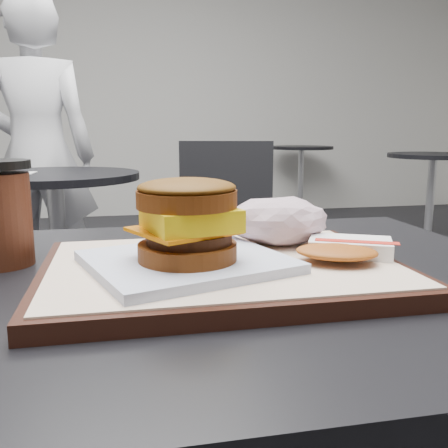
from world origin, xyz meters
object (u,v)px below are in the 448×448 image
(breakfast_sandwich, at_px, (187,230))
(crumpled_wrapper, at_px, (277,220))
(hash_brown, at_px, (344,249))
(neighbor_table, at_px, (57,220))
(patron, at_px, (37,156))
(neighbor_chair, at_px, (198,228))
(customer_table, at_px, (199,426))
(serving_tray, at_px, (222,270))

(breakfast_sandwich, relative_size, crumpled_wrapper, 1.80)
(hash_brown, xyz_separation_m, crumpled_wrapper, (-0.05, 0.09, 0.02))
(neighbor_table, distance_m, patron, 0.58)
(hash_brown, height_order, neighbor_chair, neighbor_chair)
(neighbor_chair, bearing_deg, patron, 140.48)
(hash_brown, height_order, patron, patron)
(crumpled_wrapper, distance_m, patron, 2.19)
(breakfast_sandwich, bearing_deg, hash_brown, 1.56)
(breakfast_sandwich, relative_size, neighbor_table, 0.31)
(hash_brown, bearing_deg, customer_table, 167.69)
(hash_brown, distance_m, neighbor_chair, 1.62)
(customer_table, xyz_separation_m, crumpled_wrapper, (0.11, 0.05, 0.23))
(neighbor_chair, bearing_deg, serving_tray, -97.81)
(hash_brown, distance_m, patron, 2.29)
(customer_table, height_order, neighbor_chair, neighbor_chair)
(breakfast_sandwich, xyz_separation_m, patron, (-0.47, 2.20, -0.04))
(customer_table, xyz_separation_m, serving_tray, (0.02, -0.02, 0.20))
(serving_tray, relative_size, neighbor_table, 0.51)
(serving_tray, xyz_separation_m, breakfast_sandwich, (-0.04, -0.02, 0.05))
(breakfast_sandwich, bearing_deg, crumpled_wrapper, 36.20)
(crumpled_wrapper, bearing_deg, patron, 105.83)
(serving_tray, height_order, neighbor_table, serving_tray)
(breakfast_sandwich, bearing_deg, neighbor_chair, 80.87)
(hash_brown, relative_size, neighbor_chair, 0.15)
(neighbor_chair, xyz_separation_m, patron, (-0.73, 0.60, 0.28))
(neighbor_table, bearing_deg, customer_table, -78.02)
(serving_tray, distance_m, patron, 2.24)
(customer_table, height_order, serving_tray, serving_tray)
(serving_tray, bearing_deg, crumpled_wrapper, 40.15)
(serving_tray, distance_m, neighbor_table, 1.73)
(breakfast_sandwich, height_order, hash_brown, breakfast_sandwich)
(neighbor_chair, distance_m, patron, 0.99)
(breakfast_sandwich, bearing_deg, customer_table, 68.02)
(customer_table, xyz_separation_m, neighbor_chair, (0.24, 1.56, -0.07))
(serving_tray, distance_m, hash_brown, 0.14)
(hash_brown, xyz_separation_m, patron, (-0.65, 2.20, -0.01))
(hash_brown, relative_size, crumpled_wrapper, 1.04)
(customer_table, distance_m, neighbor_table, 1.69)
(customer_table, distance_m, patron, 2.23)
(neighbor_chair, bearing_deg, hash_brown, -92.98)
(serving_tray, distance_m, breakfast_sandwich, 0.07)
(crumpled_wrapper, distance_m, neighbor_table, 1.68)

